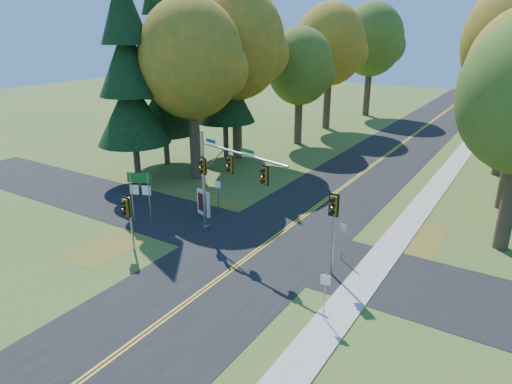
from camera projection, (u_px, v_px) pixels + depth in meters
The scene contains 25 objects.
ground at pixel (248, 258), 24.88m from camera, with size 160.00×160.00×0.00m, color #3D6022.
road_main at pixel (248, 257), 24.88m from camera, with size 8.00×160.00×0.02m, color black.
road_cross at pixel (267, 244), 26.47m from camera, with size 60.00×6.00×0.02m, color black.
centerline_left at pixel (246, 257), 24.92m from camera, with size 0.10×160.00×0.01m, color gold.
centerline_right at pixel (249, 258), 24.82m from camera, with size 0.10×160.00×0.01m, color gold.
sidewalk_east at pixel (356, 290), 21.76m from camera, with size 1.60×160.00×0.06m, color #9E998E.
leaf_patch_w_near at pixel (201, 210), 31.31m from camera, with size 4.00×6.00×0.00m, color brown.
leaf_patch_e at pixel (404, 246), 26.23m from camera, with size 3.50×8.00×0.00m, color brown.
leaf_patch_w_far at pixel (111, 245), 26.26m from camera, with size 3.00×5.00×0.00m, color brown.
tree_w_a at pixel (192, 59), 34.64m from camera, with size 8.00×8.00×14.15m.
tree_w_b at pixel (237, 44), 40.12m from camera, with size 8.60×8.60×15.38m.
tree_w_c at pixel (301, 67), 46.35m from camera, with size 6.80×6.80×11.91m.
tree_w_d at pixel (331, 45), 52.93m from camera, with size 8.20×8.20×14.56m.
tree_w_e at pixel (372, 40), 60.88m from camera, with size 8.40×8.40×14.97m.
pine_a at pixel (128, 65), 33.76m from camera, with size 5.60×5.60×19.48m.
pine_b at pixel (161, 72), 38.83m from camera, with size 5.60×5.60×17.31m.
pine_c at pixel (224, 52), 40.77m from camera, with size 5.60×5.60×20.56m.
traffic_mast at pixel (221, 174), 25.73m from camera, with size 6.71×1.82×6.24m.
east_signal_pole at pixel (334, 214), 21.92m from camera, with size 0.52×0.59×4.45m.
ped_signal_pole at pixel (127, 211), 24.87m from camera, with size 0.51×0.59×3.21m.
route_sign_cluster at pixel (140, 187), 28.46m from camera, with size 1.50×0.66×3.44m.
info_kiosk at pixel (204, 203), 30.13m from camera, with size 1.25×0.55×1.74m.
reg_sign_e_north at pixel (343, 235), 24.16m from camera, with size 0.39×0.20×2.15m.
reg_sign_e_south at pixel (325, 288), 19.16m from camera, with size 0.43×0.11×2.24m.
reg_sign_w at pixel (218, 190), 30.45m from camera, with size 0.43×0.08×2.27m.
Camera 1 is at (12.20, -18.47, 11.93)m, focal length 32.00 mm.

